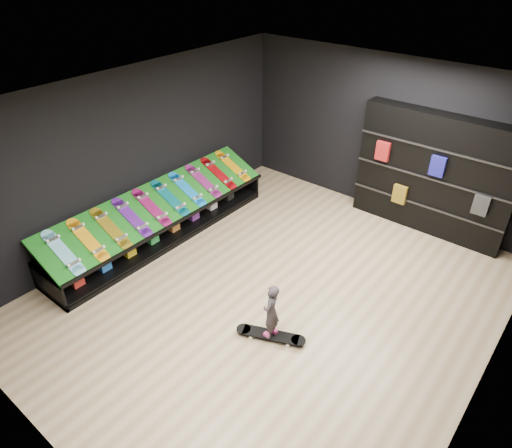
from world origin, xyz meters
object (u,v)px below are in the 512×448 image
Objects in this scene: back_shelving at (434,175)px; floor_skateboard at (271,336)px; display_rack at (162,225)px; child at (271,321)px.

back_shelving is 4.23m from floor_skateboard.
back_shelving is (3.59, 3.32, 0.86)m from display_rack.
display_rack is at bearing -137.25° from back_shelving.
child is (0.00, 0.00, 0.30)m from floor_skateboard.
display_rack is 1.63× the size of back_shelving.
display_rack is at bearing 142.79° from floor_skateboard.
back_shelving reaches higher than child.
display_rack reaches higher than floor_skateboard.
back_shelving is 4.17m from child.
floor_skateboard is (3.08, -0.75, -0.20)m from display_rack.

